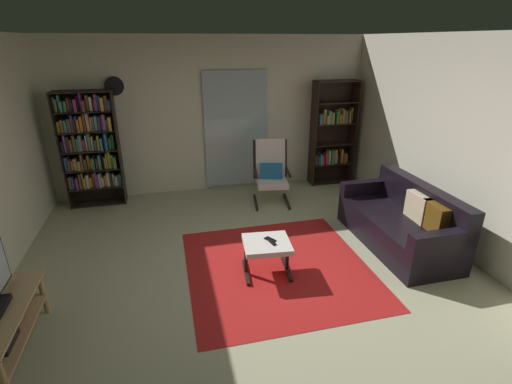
% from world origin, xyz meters
% --- Properties ---
extents(ground_plane, '(7.02, 7.02, 0.00)m').
position_xyz_m(ground_plane, '(0.00, 0.00, 0.00)').
color(ground_plane, '#B4B28D').
extents(wall_back, '(5.60, 0.06, 2.60)m').
position_xyz_m(wall_back, '(0.00, 2.90, 1.30)').
color(wall_back, silver).
rests_on(wall_back, ground).
extents(wall_right, '(0.06, 6.00, 2.60)m').
position_xyz_m(wall_right, '(2.70, 0.00, 1.30)').
color(wall_right, silver).
rests_on(wall_right, ground).
extents(glass_door_panel, '(1.10, 0.01, 2.00)m').
position_xyz_m(glass_door_panel, '(0.39, 2.83, 1.05)').
color(glass_door_panel, silver).
extents(area_rug, '(2.11, 2.17, 0.01)m').
position_xyz_m(area_rug, '(0.34, 0.12, 0.00)').
color(area_rug, red).
rests_on(area_rug, ground).
extents(bookshelf_near_tv, '(0.85, 0.30, 1.82)m').
position_xyz_m(bookshelf_near_tv, '(-1.97, 2.64, 0.98)').
color(bookshelf_near_tv, black).
rests_on(bookshelf_near_tv, ground).
extents(bookshelf_near_sofa, '(0.79, 0.30, 1.87)m').
position_xyz_m(bookshelf_near_sofa, '(2.14, 2.68, 0.92)').
color(bookshelf_near_sofa, black).
rests_on(bookshelf_near_sofa, ground).
extents(leather_sofa, '(0.80, 1.75, 0.81)m').
position_xyz_m(leather_sofa, '(2.06, 0.27, 0.30)').
color(leather_sofa, black).
rests_on(leather_sofa, ground).
extents(lounge_armchair, '(0.66, 0.73, 1.02)m').
position_xyz_m(lounge_armchair, '(0.81, 2.06, 0.53)').
color(lounge_armchair, black).
rests_on(lounge_armchair, ground).
extents(ottoman, '(0.56, 0.53, 0.40)m').
position_xyz_m(ottoman, '(0.19, 0.06, 0.33)').
color(ottoman, white).
rests_on(ottoman, ground).
extents(tv_remote, '(0.07, 0.15, 0.02)m').
position_xyz_m(tv_remote, '(0.23, 0.03, 0.41)').
color(tv_remote, black).
rests_on(tv_remote, ottoman).
extents(cell_phone, '(0.13, 0.16, 0.01)m').
position_xyz_m(cell_phone, '(0.23, 0.09, 0.41)').
color(cell_phone, black).
rests_on(cell_phone, ottoman).
extents(wall_clock, '(0.29, 0.03, 0.29)m').
position_xyz_m(wall_clock, '(-1.51, 2.82, 1.85)').
color(wall_clock, silver).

